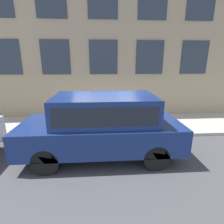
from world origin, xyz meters
name	(u,v)px	position (x,y,z in m)	size (l,w,h in m)	color
ground_plane	(106,139)	(0.00, 0.00, 0.00)	(80.00, 80.00, 0.00)	#47474C
sidewalk	(105,125)	(1.44, 0.00, 0.06)	(2.87, 60.00, 0.13)	#B2ADA3
building_facade	(103,9)	(3.02, 0.00, 5.41)	(0.33, 40.00, 10.81)	tan
fire_hydrant	(106,122)	(0.41, -0.03, 0.56)	(0.37, 0.48, 0.84)	gray
person	(117,110)	(0.78, -0.52, 0.98)	(0.34, 0.23, 1.41)	#998466
parked_truck_navy_near	(103,123)	(-1.24, 0.14, 1.13)	(2.01, 4.91, 1.99)	black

